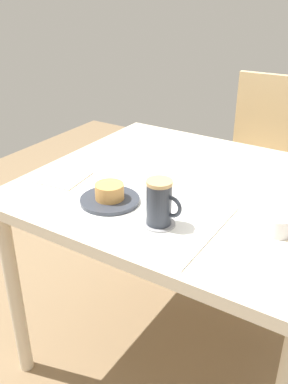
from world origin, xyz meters
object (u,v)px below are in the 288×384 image
(coffee_mug, at_px, (160,202))
(wooden_chair, at_px, (263,168))
(pastry, at_px, (109,191))
(dining_table, at_px, (190,206))
(sugar_bowl, at_px, (278,225))
(pastry_plate, at_px, (110,200))

(coffee_mug, bearing_deg, wooden_chair, 91.74)
(wooden_chair, xyz_separation_m, pastry, (-0.16, -1.01, 0.26))
(dining_table, bearing_deg, wooden_chair, 89.02)
(wooden_chair, distance_m, pastry, 1.06)
(wooden_chair, distance_m, coffee_mug, 1.09)
(dining_table, relative_size, sugar_bowl, 14.69)
(pastry_plate, relative_size, pastry, 2.07)
(wooden_chair, xyz_separation_m, coffee_mug, (0.03, -1.05, 0.29))
(coffee_mug, bearing_deg, pastry, 170.19)
(pastry, bearing_deg, sugar_bowl, 12.05)
(dining_table, height_order, pastry, pastry)
(pastry, xyz_separation_m, sugar_bowl, (0.47, 0.10, -0.01))
(sugar_bowl, bearing_deg, dining_table, 156.35)
(wooden_chair, xyz_separation_m, pastry_plate, (-0.16, -1.01, 0.23))
(dining_table, height_order, sugar_bowl, sugar_bowl)
(pastry_plate, relative_size, sugar_bowl, 2.55)
(dining_table, distance_m, sugar_bowl, 0.37)
(pastry_plate, distance_m, pastry, 0.03)
(dining_table, xyz_separation_m, wooden_chair, (0.01, 0.77, -0.14))
(dining_table, relative_size, coffee_mug, 8.16)
(pastry, distance_m, coffee_mug, 0.20)
(dining_table, xyz_separation_m, pastry, (-0.15, -0.24, 0.12))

